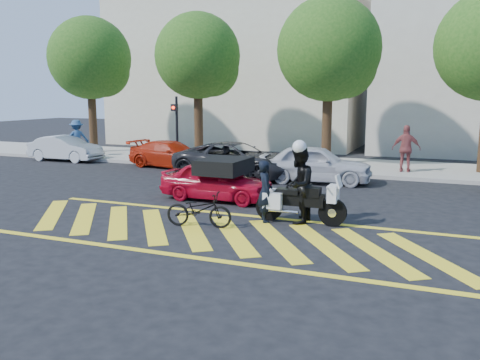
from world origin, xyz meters
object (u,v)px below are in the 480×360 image
at_px(bicycle, 199,210).
at_px(parked_mid_right, 315,164).
at_px(police_motorcycle, 299,201).
at_px(officer_moto, 299,185).
at_px(parked_left, 171,154).
at_px(parked_mid_left, 236,160).
at_px(officer_bike, 265,191).
at_px(parked_far_left, 65,148).
at_px(red_convertible, 217,181).

bearing_deg(bicycle, parked_mid_right, -17.53).
height_order(bicycle, parked_mid_right, parked_mid_right).
xyz_separation_m(police_motorcycle, officer_moto, (-0.02, 0.00, 0.42)).
distance_m(parked_left, parked_mid_left, 4.07).
bearing_deg(bicycle, officer_bike, -59.06).
bearing_deg(parked_far_left, parked_mid_right, -96.99).
bearing_deg(parked_left, officer_moto, -125.34).
bearing_deg(parked_far_left, parked_mid_left, -98.96).
height_order(officer_moto, parked_mid_left, officer_moto).
relative_size(parked_far_left, parked_mid_right, 0.90).
distance_m(bicycle, parked_mid_left, 7.76).
bearing_deg(bicycle, red_convertible, 8.05).
xyz_separation_m(parked_mid_left, parked_mid_right, (3.23, 0.00, 0.01)).
bearing_deg(officer_bike, parked_mid_right, -27.56).
bearing_deg(parked_mid_left, officer_bike, -148.30).
bearing_deg(police_motorcycle, parked_mid_right, 99.72).
height_order(bicycle, red_convertible, red_convertible).
xyz_separation_m(parked_far_left, parked_left, (6.05, 0.00, -0.02)).
xyz_separation_m(red_convertible, parked_far_left, (-11.00, 5.70, 0.01)).
bearing_deg(parked_mid_right, parked_mid_left, 83.15).
height_order(red_convertible, parked_far_left, parked_far_left).
height_order(police_motorcycle, officer_moto, officer_moto).
bearing_deg(parked_mid_right, officer_moto, -176.82).
xyz_separation_m(officer_moto, red_convertible, (-3.18, 1.83, -0.39)).
bearing_deg(parked_mid_left, officer_moto, -141.89).
relative_size(police_motorcycle, parked_mid_right, 0.57).
height_order(officer_bike, parked_mid_left, officer_bike).
xyz_separation_m(red_convertible, parked_left, (-4.95, 5.70, -0.01)).
distance_m(officer_moto, parked_left, 11.09).
relative_size(police_motorcycle, parked_far_left, 0.63).
bearing_deg(officer_bike, police_motorcycle, -106.78).
height_order(officer_moto, red_convertible, officer_moto).
bearing_deg(officer_bike, parked_left, 13.59).
xyz_separation_m(officer_bike, officer_moto, (0.85, 0.20, 0.19)).
xyz_separation_m(officer_bike, red_convertible, (-2.33, 2.03, -0.20)).
relative_size(parked_far_left, parked_mid_left, 0.75).
bearing_deg(parked_mid_right, parked_far_left, 77.05).
height_order(red_convertible, parked_left, red_convertible).
distance_m(police_motorcycle, parked_mid_right, 6.23).
relative_size(parked_left, parked_mid_right, 0.99).
relative_size(bicycle, parked_mid_right, 0.40).
relative_size(officer_bike, police_motorcycle, 0.67).
bearing_deg(parked_left, officer_bike, -129.23).
height_order(parked_far_left, parked_mid_left, parked_mid_left).
distance_m(bicycle, police_motorcycle, 2.60).
distance_m(officer_bike, parked_mid_right, 6.33).
bearing_deg(parked_mid_left, parked_mid_right, -87.01).
relative_size(red_convertible, parked_far_left, 0.95).
xyz_separation_m(police_motorcycle, parked_far_left, (-14.20, 7.53, 0.05)).
height_order(officer_bike, officer_moto, officer_moto).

